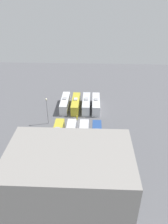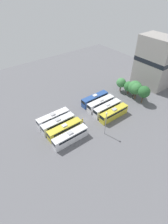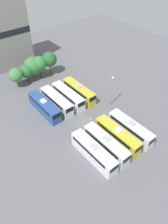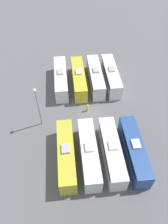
{
  "view_description": "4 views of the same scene",
  "coord_description": "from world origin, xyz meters",
  "px_view_note": "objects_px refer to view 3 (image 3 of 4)",
  "views": [
    {
      "loc": [
        -3.96,
        56.11,
        36.53
      ],
      "look_at": [
        -1.49,
        -0.84,
        3.18
      ],
      "focal_mm": 35.0,
      "sensor_mm": 36.0,
      "label": 1
    },
    {
      "loc": [
        36.07,
        -27.52,
        39.82
      ],
      "look_at": [
        -0.92,
        0.67,
        2.43
      ],
      "focal_mm": 28.0,
      "sensor_mm": 36.0,
      "label": 2
    },
    {
      "loc": [
        -23.72,
        -28.78,
        35.93
      ],
      "look_at": [
        0.38,
        0.88,
        2.51
      ],
      "focal_mm": 35.0,
      "sensor_mm": 36.0,
      "label": 3
    },
    {
      "loc": [
        4.31,
        26.35,
        31.17
      ],
      "look_at": [
        1.55,
        0.5,
        1.64
      ],
      "focal_mm": 35.0,
      "sensor_mm": 36.0,
      "label": 4
    }
  ],
  "objects_px": {
    "bus_3": "(130,128)",
    "tree_3": "(39,64)",
    "bus_6": "(68,96)",
    "tree_2": "(33,66)",
    "bus_4": "(44,106)",
    "bus_7": "(79,91)",
    "light_pole": "(112,87)",
    "bus_2": "(117,135)",
    "bus_5": "(56,101)",
    "depot_building": "(2,32)",
    "tree_1": "(26,71)",
    "tree_0": "(16,75)",
    "bus_1": "(106,144)",
    "bus_0": "(94,152)",
    "worker_person": "(91,122)",
    "tree_4": "(49,59)"
  },
  "relations": [
    {
      "from": "bus_6",
      "to": "bus_5",
      "type": "bearing_deg",
      "value": 178.79
    },
    {
      "from": "bus_1",
      "to": "light_pole",
      "type": "bearing_deg",
      "value": 41.88
    },
    {
      "from": "worker_person",
      "to": "tree_2",
      "type": "distance_m",
      "value": 26.24
    },
    {
      "from": "tree_0",
      "to": "bus_1",
      "type": "bearing_deg",
      "value": -83.66
    },
    {
      "from": "bus_3",
      "to": "depot_building",
      "type": "xyz_separation_m",
      "value": [
        -6.89,
        47.23,
        8.69
      ]
    },
    {
      "from": "tree_0",
      "to": "tree_2",
      "type": "distance_m",
      "value": 6.26
    },
    {
      "from": "bus_4",
      "to": "tree_3",
      "type": "xyz_separation_m",
      "value": [
        7.56,
        14.63,
        2.77
      ]
    },
    {
      "from": "tree_0",
      "to": "tree_4",
      "type": "relative_size",
      "value": 0.82
    },
    {
      "from": "bus_0",
      "to": "bus_2",
      "type": "bearing_deg",
      "value": 1.38
    },
    {
      "from": "light_pole",
      "to": "bus_2",
      "type": "bearing_deg",
      "value": -127.88
    },
    {
      "from": "bus_7",
      "to": "tree_1",
      "type": "bearing_deg",
      "value": 115.01
    },
    {
      "from": "bus_2",
      "to": "bus_3",
      "type": "height_order",
      "value": "same"
    },
    {
      "from": "bus_4",
      "to": "depot_building",
      "type": "xyz_separation_m",
      "value": [
        3.81,
        28.77,
        8.69
      ]
    },
    {
      "from": "bus_4",
      "to": "light_pole",
      "type": "relative_size",
      "value": 1.33
    },
    {
      "from": "bus_3",
      "to": "tree_4",
      "type": "height_order",
      "value": "tree_4"
    },
    {
      "from": "bus_6",
      "to": "tree_2",
      "type": "relative_size",
      "value": 1.66
    },
    {
      "from": "bus_5",
      "to": "light_pole",
      "type": "distance_m",
      "value": 14.32
    },
    {
      "from": "bus_0",
      "to": "light_pole",
      "type": "relative_size",
      "value": 1.33
    },
    {
      "from": "bus_0",
      "to": "light_pole",
      "type": "distance_m",
      "value": 17.97
    },
    {
      "from": "bus_2",
      "to": "bus_7",
      "type": "distance_m",
      "value": 18.1
    },
    {
      "from": "bus_0",
      "to": "tree_0",
      "type": "relative_size",
      "value": 1.91
    },
    {
      "from": "light_pole",
      "to": "bus_7",
      "type": "bearing_deg",
      "value": 117.16
    },
    {
      "from": "bus_3",
      "to": "worker_person",
      "type": "height_order",
      "value": "bus_3"
    },
    {
      "from": "depot_building",
      "to": "bus_3",
      "type": "bearing_deg",
      "value": -81.69
    },
    {
      "from": "bus_0",
      "to": "bus_3",
      "type": "height_order",
      "value": "same"
    },
    {
      "from": "tree_3",
      "to": "bus_4",
      "type": "bearing_deg",
      "value": -117.32
    },
    {
      "from": "bus_7",
      "to": "bus_6",
      "type": "bearing_deg",
      "value": 178.2
    },
    {
      "from": "bus_3",
      "to": "tree_1",
      "type": "xyz_separation_m",
      "value": [
        -7.3,
        33.44,
        1.75
      ]
    },
    {
      "from": "tree_1",
      "to": "bus_7",
      "type": "bearing_deg",
      "value": -64.99
    },
    {
      "from": "tree_0",
      "to": "light_pole",
      "type": "bearing_deg",
      "value": -56.71
    },
    {
      "from": "bus_7",
      "to": "light_pole",
      "type": "distance_m",
      "value": 9.76
    },
    {
      "from": "tree_1",
      "to": "tree_4",
      "type": "distance_m",
      "value": 7.73
    },
    {
      "from": "bus_4",
      "to": "bus_7",
      "type": "distance_m",
      "value": 10.56
    },
    {
      "from": "bus_2",
      "to": "tree_3",
      "type": "height_order",
      "value": "tree_3"
    },
    {
      "from": "bus_6",
      "to": "bus_4",
      "type": "bearing_deg",
      "value": 178.26
    },
    {
      "from": "depot_building",
      "to": "bus_7",
      "type": "bearing_deg",
      "value": -76.96
    },
    {
      "from": "bus_3",
      "to": "bus_6",
      "type": "height_order",
      "value": "same"
    },
    {
      "from": "bus_7",
      "to": "depot_building",
      "type": "distance_m",
      "value": 31.11
    },
    {
      "from": "bus_1",
      "to": "bus_3",
      "type": "height_order",
      "value": "same"
    },
    {
      "from": "bus_1",
      "to": "tree_3",
      "type": "relative_size",
      "value": 1.65
    },
    {
      "from": "bus_2",
      "to": "tree_4",
      "type": "distance_m",
      "value": 32.95
    },
    {
      "from": "depot_building",
      "to": "tree_0",
      "type": "bearing_deg",
      "value": -105.21
    },
    {
      "from": "bus_5",
      "to": "bus_7",
      "type": "relative_size",
      "value": 1.0
    },
    {
      "from": "bus_5",
      "to": "bus_7",
      "type": "bearing_deg",
      "value": -1.51
    },
    {
      "from": "worker_person",
      "to": "tree_0",
      "type": "xyz_separation_m",
      "value": [
        -6.22,
        24.77,
        3.13
      ]
    },
    {
      "from": "bus_3",
      "to": "tree_0",
      "type": "xyz_separation_m",
      "value": [
        -10.85,
        32.68,
        2.12
      ]
    },
    {
      "from": "depot_building",
      "to": "tree_3",
      "type": "bearing_deg",
      "value": -75.17
    },
    {
      "from": "worker_person",
      "to": "depot_building",
      "type": "bearing_deg",
      "value": 93.29
    },
    {
      "from": "bus_3",
      "to": "tree_3",
      "type": "xyz_separation_m",
      "value": [
        -3.15,
        33.09,
        2.77
      ]
    },
    {
      "from": "bus_5",
      "to": "bus_7",
      "type": "height_order",
      "value": "same"
    }
  ]
}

